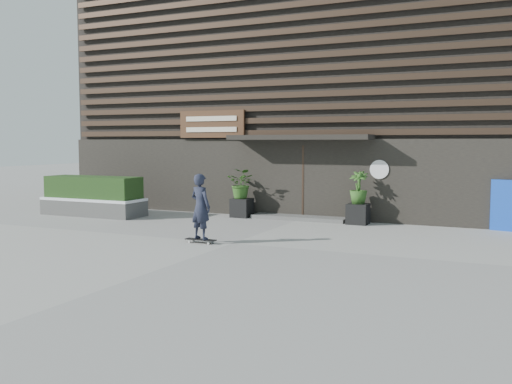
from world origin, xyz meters
The scene contains 11 objects.
ground centered at (0.00, 0.00, 0.00)m, with size 80.00×80.00×0.00m, color #9C9B94.
entrance_step centered at (0.00, 4.60, 0.06)m, with size 3.00×0.80×0.12m, color #50504D.
planter_pot_left centered at (-1.90, 4.40, 0.30)m, with size 0.60×0.60×0.60m, color black.
bamboo_left centered at (-1.90, 4.40, 1.08)m, with size 0.86×0.75×0.96m, color #2D591E.
planter_pot_right centered at (1.90, 4.40, 0.30)m, with size 0.60×0.60×0.60m, color black.
bamboo_right centered at (1.90, 4.40, 1.08)m, with size 0.54×0.54×0.96m, color #2D591E.
raised_bed centered at (-6.56, 2.79, 0.25)m, with size 3.50×1.20×0.50m, color #464644.
snow_layer centered at (-6.56, 2.79, 0.54)m, with size 3.50×1.20×0.08m, color white.
hedge centered at (-6.56, 2.79, 0.93)m, with size 3.30×1.00×0.70m, color #1B3613.
building centered at (0.00, 9.96, 3.99)m, with size 18.00×11.00×8.00m.
skateboarder centered at (-0.70, -0.29, 0.87)m, with size 0.78×0.52×1.66m.
Camera 1 is at (6.11, -12.01, 2.41)m, focal length 40.14 mm.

